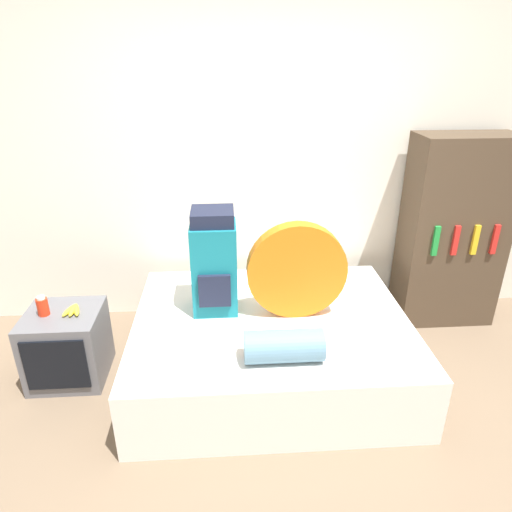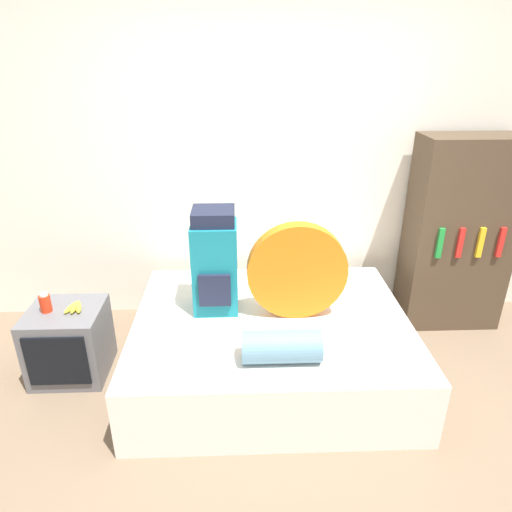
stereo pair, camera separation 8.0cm
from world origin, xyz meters
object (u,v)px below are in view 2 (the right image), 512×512
at_px(bookshelf, 458,235).
at_px(television, 69,342).
at_px(tent_bag, 297,271).
at_px(backpack, 215,262).
at_px(canister, 45,303).
at_px(sleeping_roll, 281,347).

bearing_deg(bookshelf, television, -168.39).
relative_size(tent_bag, bookshelf, 0.43).
relative_size(backpack, television, 1.43).
height_order(television, canister, canister).
relative_size(canister, bookshelf, 0.09).
xyz_separation_m(backpack, bookshelf, (1.86, 0.49, -0.03)).
bearing_deg(sleeping_roll, bookshelf, 36.69).
xyz_separation_m(tent_bag, canister, (-1.64, 0.01, -0.20)).
relative_size(backpack, tent_bag, 1.09).
relative_size(sleeping_roll, television, 0.91).
bearing_deg(backpack, bookshelf, 14.74).
distance_m(backpack, television, 1.14).
distance_m(backpack, bookshelf, 1.93).
relative_size(sleeping_roll, canister, 3.39).
relative_size(television, bookshelf, 0.33).
xyz_separation_m(canister, bookshelf, (2.97, 0.59, 0.20)).
distance_m(sleeping_roll, bookshelf, 1.85).
distance_m(tent_bag, sleeping_roll, 0.56).
bearing_deg(sleeping_roll, tent_bag, 74.15).
bearing_deg(television, tent_bag, -0.40).
xyz_separation_m(sleeping_roll, television, (-1.40, 0.51, -0.28)).
bearing_deg(tent_bag, bookshelf, 24.30).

